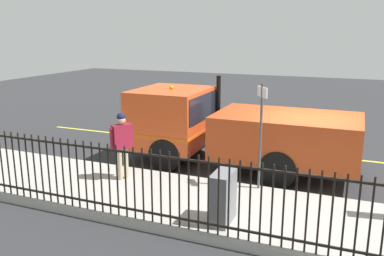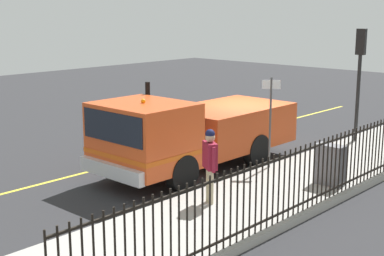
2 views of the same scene
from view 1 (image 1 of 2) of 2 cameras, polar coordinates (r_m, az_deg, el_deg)
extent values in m
plane|color=#2B2B2D|center=(11.56, 16.31, -6.62)|extent=(50.96, 50.96, 0.00)
cube|color=#A3A099|center=(8.74, 14.01, -12.61)|extent=(2.87, 23.16, 0.17)
cube|color=yellow|center=(13.53, 17.31, -3.74)|extent=(0.12, 20.85, 0.01)
cube|color=#D84C1E|center=(12.28, -2.86, 1.58)|extent=(2.40, 2.05, 1.71)
cube|color=black|center=(12.21, -2.88, 3.30)|extent=(2.21, 2.10, 0.75)
cube|color=#B8411A|center=(11.33, 13.21, -1.13)|extent=(2.40, 3.85, 1.19)
cube|color=silver|center=(12.94, -7.26, -1.11)|extent=(2.28, 0.20, 0.36)
cube|color=#DB5914|center=(12.36, -2.84, -0.13)|extent=(2.43, 2.07, 0.12)
cylinder|color=black|center=(11.42, -3.72, -3.79)|extent=(0.30, 0.96, 0.96)
cylinder|color=black|center=(13.32, 0.37, -1.24)|extent=(0.30, 0.96, 0.96)
cylinder|color=black|center=(10.48, 12.05, -5.69)|extent=(0.30, 0.96, 0.96)
cylinder|color=black|center=(12.52, 13.89, -2.61)|extent=(0.30, 0.96, 0.96)
sphere|color=orange|center=(12.12, -2.91, 5.77)|extent=(0.12, 0.12, 0.12)
cylinder|color=black|center=(12.79, 3.73, 2.83)|extent=(0.14, 0.14, 2.05)
cube|color=maroon|center=(10.28, -9.91, -1.19)|extent=(0.53, 0.44, 0.61)
sphere|color=tan|center=(10.19, -10.00, 1.09)|extent=(0.23, 0.23, 0.23)
sphere|color=#14193F|center=(10.17, -10.02, 1.53)|extent=(0.22, 0.22, 0.22)
cylinder|color=tan|center=(10.45, -10.18, -5.08)|extent=(0.12, 0.12, 0.82)
cylinder|color=tan|center=(10.52, -9.32, -4.91)|extent=(0.12, 0.12, 0.82)
cylinder|color=maroon|center=(10.18, -11.29, -1.59)|extent=(0.09, 0.09, 0.58)
cylinder|color=maroon|center=(10.41, -8.55, -1.14)|extent=(0.09, 0.09, 0.58)
cylinder|color=black|center=(10.37, -25.35, -4.35)|extent=(0.04, 0.04, 1.51)
cylinder|color=black|center=(10.23, -24.61, -4.51)|extent=(0.04, 0.04, 1.51)
cylinder|color=black|center=(10.09, -23.84, -4.68)|extent=(0.04, 0.04, 1.51)
cylinder|color=black|center=(9.95, -23.05, -4.84)|extent=(0.04, 0.04, 1.51)
cylinder|color=black|center=(9.82, -22.23, -5.01)|extent=(0.04, 0.04, 1.51)
cylinder|color=black|center=(9.68, -21.40, -5.19)|extent=(0.04, 0.04, 1.51)
cylinder|color=black|center=(9.55, -20.54, -5.36)|extent=(0.04, 0.04, 1.51)
cylinder|color=black|center=(9.42, -19.65, -5.55)|extent=(0.04, 0.04, 1.51)
cylinder|color=black|center=(9.30, -18.74, -5.73)|extent=(0.04, 0.04, 1.51)
cylinder|color=black|center=(9.17, -17.81, -5.92)|extent=(0.04, 0.04, 1.51)
cylinder|color=black|center=(9.05, -16.85, -6.11)|extent=(0.04, 0.04, 1.51)
cylinder|color=black|center=(8.93, -15.86, -6.31)|extent=(0.04, 0.04, 1.51)
cylinder|color=black|center=(8.82, -14.85, -6.51)|extent=(0.04, 0.04, 1.51)
cylinder|color=black|center=(8.70, -13.81, -6.71)|extent=(0.04, 0.04, 1.51)
cylinder|color=black|center=(8.59, -12.74, -6.91)|extent=(0.04, 0.04, 1.51)
cylinder|color=black|center=(8.49, -11.64, -7.12)|extent=(0.04, 0.04, 1.51)
cylinder|color=black|center=(8.38, -10.51, -7.33)|extent=(0.04, 0.04, 1.51)
cylinder|color=black|center=(8.28, -9.36, -7.54)|extent=(0.04, 0.04, 1.51)
cylinder|color=black|center=(8.19, -8.17, -7.75)|extent=(0.04, 0.04, 1.51)
cylinder|color=black|center=(8.09, -6.96, -7.97)|extent=(0.04, 0.04, 1.51)
cylinder|color=black|center=(8.00, -5.72, -8.19)|extent=(0.04, 0.04, 1.51)
cylinder|color=black|center=(7.92, -4.45, -8.41)|extent=(0.04, 0.04, 1.51)
cylinder|color=black|center=(7.84, -3.15, -8.62)|extent=(0.04, 0.04, 1.51)
cylinder|color=black|center=(7.76, -1.82, -8.84)|extent=(0.04, 0.04, 1.51)
cylinder|color=black|center=(7.69, -0.46, -9.06)|extent=(0.04, 0.04, 1.51)
cylinder|color=black|center=(7.62, 0.92, -9.28)|extent=(0.04, 0.04, 1.51)
cylinder|color=black|center=(7.55, 2.33, -9.49)|extent=(0.04, 0.04, 1.51)
cylinder|color=black|center=(7.49, 3.76, -9.70)|extent=(0.04, 0.04, 1.51)
cylinder|color=black|center=(7.44, 5.22, -9.91)|extent=(0.04, 0.04, 1.51)
cylinder|color=black|center=(7.39, 6.70, -10.12)|extent=(0.04, 0.04, 1.51)
cylinder|color=black|center=(7.34, 8.20, -10.32)|extent=(0.04, 0.04, 1.51)
cylinder|color=black|center=(7.30, 9.72, -10.52)|extent=(0.04, 0.04, 1.51)
cylinder|color=black|center=(7.27, 11.26, -10.71)|extent=(0.04, 0.04, 1.51)
cylinder|color=black|center=(7.24, 12.81, -10.90)|extent=(0.04, 0.04, 1.51)
cylinder|color=black|center=(7.21, 14.38, -11.08)|extent=(0.04, 0.04, 1.51)
cylinder|color=black|center=(7.20, 15.96, -11.25)|extent=(0.04, 0.04, 1.51)
cylinder|color=black|center=(7.18, 17.54, -11.42)|extent=(0.04, 0.04, 1.51)
cylinder|color=black|center=(7.17, 19.14, -11.58)|extent=(0.04, 0.04, 1.51)
cylinder|color=black|center=(7.17, 20.74, -11.72)|extent=(0.04, 0.04, 1.51)
cylinder|color=black|center=(7.17, 22.34, -11.86)|extent=(0.04, 0.04, 1.51)
cylinder|color=black|center=(7.18, 23.94, -11.99)|extent=(0.04, 0.04, 1.51)
cylinder|color=black|center=(7.19, 25.53, -12.12)|extent=(0.04, 0.04, 1.51)
cube|color=black|center=(7.00, 13.08, -6.16)|extent=(0.04, 19.69, 0.04)
cube|color=black|center=(7.49, 12.57, -14.91)|extent=(0.04, 19.69, 0.04)
cube|color=slate|center=(8.07, 4.36, -9.79)|extent=(0.73, 0.37, 1.04)
cone|color=orange|center=(13.84, 4.04, -1.40)|extent=(0.45, 0.45, 0.64)
cylinder|color=#4C4C4C|center=(9.63, 9.66, -1.30)|extent=(0.06, 0.06, 2.55)
cube|color=white|center=(9.41, 9.92, 5.04)|extent=(0.42, 0.32, 0.24)
camera|label=2|loc=(14.59, -67.18, 8.03)|focal=52.04mm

